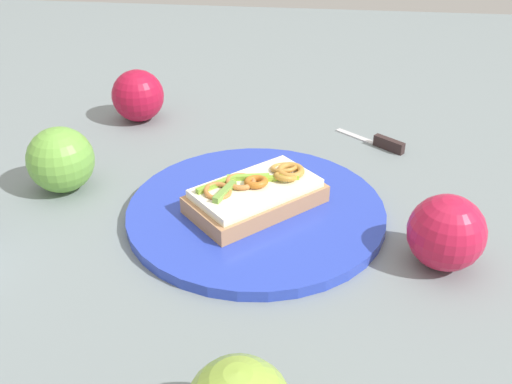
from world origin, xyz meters
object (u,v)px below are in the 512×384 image
(apple_1, at_px, (61,160))
(apple_2, at_px, (446,233))
(sandwich, at_px, (256,194))
(apple_3, at_px, (138,96))
(plate, at_px, (256,211))
(knife, at_px, (381,142))

(apple_1, relative_size, apple_2, 1.04)
(sandwich, xyz_separation_m, apple_3, (-0.22, 0.25, 0.01))
(plate, xyz_separation_m, apple_1, (-0.25, 0.03, 0.03))
(apple_1, bearing_deg, sandwich, -7.54)
(plate, bearing_deg, apple_1, 172.20)
(apple_2, height_order, knife, apple_2)
(sandwich, xyz_separation_m, apple_1, (-0.25, 0.03, 0.01))
(apple_3, bearing_deg, sandwich, -49.38)
(sandwich, bearing_deg, apple_2, 117.74)
(plate, xyz_separation_m, apple_3, (-0.22, 0.25, 0.03))
(apple_2, distance_m, knife, 0.28)
(knife, bearing_deg, sandwich, 90.15)
(apple_2, bearing_deg, apple_3, 142.61)
(sandwich, height_order, apple_1, apple_1)
(plate, bearing_deg, knife, 52.27)
(apple_2, bearing_deg, sandwich, 161.45)
(plate, distance_m, knife, 0.26)
(plate, height_order, apple_3, apple_3)
(apple_3, bearing_deg, apple_2, -37.39)
(sandwich, relative_size, apple_3, 2.10)
(sandwich, height_order, apple_2, apple_2)
(apple_2, height_order, apple_3, apple_3)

